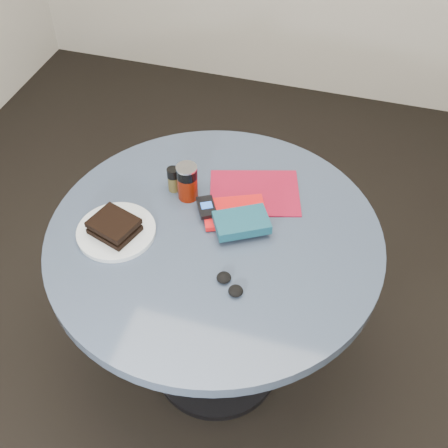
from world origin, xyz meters
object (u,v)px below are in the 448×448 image
(magazine, at_px, (255,193))
(mp3_player, at_px, (207,207))
(novel, at_px, (242,222))
(soda_can, at_px, (187,182))
(headphones, at_px, (230,284))
(sandwich, at_px, (114,226))
(red_book, at_px, (234,212))
(table, at_px, (215,268))
(pepper_grinder, at_px, (173,179))
(plate, at_px, (116,231))

(magazine, bearing_deg, mp3_player, -148.77)
(novel, bearing_deg, soda_can, 125.07)
(mp3_player, distance_m, headphones, 0.29)
(sandwich, relative_size, magazine, 0.55)
(sandwich, xyz_separation_m, red_book, (0.31, 0.18, -0.02))
(table, height_order, sandwich, sandwich)
(magazine, bearing_deg, table, -125.72)
(headphones, bearing_deg, novel, 96.54)
(sandwich, xyz_separation_m, pepper_grinder, (0.10, 0.23, 0.01))
(magazine, bearing_deg, plate, -157.31)
(plate, xyz_separation_m, novel, (0.35, 0.11, 0.03))
(table, relative_size, mp3_player, 9.91)
(plate, bearing_deg, novel, 17.93)
(table, height_order, mp3_player, mp3_player)
(plate, distance_m, mp3_player, 0.28)
(novel, relative_size, headphones, 1.57)
(soda_can, height_order, magazine, soda_can)
(novel, bearing_deg, table, 174.90)
(soda_can, bearing_deg, novel, -25.51)
(red_book, relative_size, novel, 1.20)
(soda_can, distance_m, headphones, 0.38)
(table, xyz_separation_m, sandwich, (-0.28, -0.09, 0.20))
(soda_can, bearing_deg, mp3_player, -35.29)
(red_book, xyz_separation_m, mp3_player, (-0.08, -0.02, 0.02))
(pepper_grinder, xyz_separation_m, novel, (0.25, -0.11, -0.01))
(table, distance_m, mp3_player, 0.21)
(sandwich, distance_m, mp3_player, 0.28)
(pepper_grinder, xyz_separation_m, magazine, (0.25, 0.05, -0.04))
(red_book, xyz_separation_m, novel, (0.04, -0.06, 0.02))
(plate, bearing_deg, soda_can, 53.95)
(headphones, bearing_deg, sandwich, 166.78)
(novel, bearing_deg, mp3_player, 132.51)
(mp3_player, bearing_deg, red_book, 11.72)
(table, height_order, red_book, red_book)
(table, bearing_deg, novel, 24.31)
(pepper_grinder, xyz_separation_m, headphones, (0.28, -0.32, -0.03))
(table, bearing_deg, red_book, 67.97)
(plate, relative_size, mp3_player, 2.31)
(soda_can, bearing_deg, pepper_grinder, 161.77)
(novel, bearing_deg, magazine, 61.48)
(sandwich, bearing_deg, headphones, -13.22)
(plate, distance_m, red_book, 0.36)
(magazine, distance_m, red_book, 0.12)
(pepper_grinder, xyz_separation_m, red_book, (0.22, -0.06, -0.03))
(plate, bearing_deg, headphones, -14.21)
(red_book, bearing_deg, sandwich, -173.94)
(red_book, bearing_deg, table, -135.48)
(table, xyz_separation_m, red_book, (0.04, 0.09, 0.18))
(pepper_grinder, distance_m, magazine, 0.26)
(sandwich, xyz_separation_m, magazine, (0.35, 0.29, -0.03))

